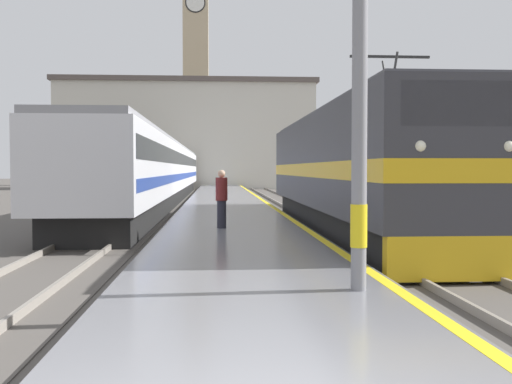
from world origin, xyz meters
TOP-DOWN VIEW (x-y plane):
  - ground_plane at (0.00, 30.00)m, footprint 200.00×200.00m
  - platform at (0.00, 25.00)m, footprint 4.23×140.00m
  - rail_track_near at (3.80, 25.00)m, footprint 2.84×140.00m
  - rail_track_far at (-4.00, 25.00)m, footprint 2.83×140.00m
  - locomotive_train at (3.80, 15.84)m, footprint 2.92×18.62m
  - passenger_train at (-4.00, 33.85)m, footprint 2.92×45.81m
  - catenary_mast at (1.55, 4.55)m, footprint 2.68×0.23m
  - person_on_platform at (-0.41, 13.46)m, footprint 0.34×0.34m
  - clock_tower at (-3.15, 75.87)m, footprint 4.09×4.09m
  - station_building at (-3.65, 62.68)m, footprint 27.55×9.77m

SIDE VIEW (x-z plane):
  - ground_plane at x=0.00m, z-range 0.00..0.00m
  - rail_track_near at x=3.80m, z-range -0.05..0.11m
  - rail_track_far at x=-4.00m, z-range -0.05..0.11m
  - platform at x=0.00m, z-range 0.00..0.40m
  - person_on_platform at x=-0.41m, z-range 0.44..2.10m
  - passenger_train at x=-4.00m, z-range 0.15..3.77m
  - locomotive_train at x=3.80m, z-range -0.44..4.49m
  - catenary_mast at x=1.55m, z-range 0.47..7.77m
  - station_building at x=-3.65m, z-range 0.02..11.60m
  - clock_tower at x=-3.15m, z-range 0.73..29.40m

